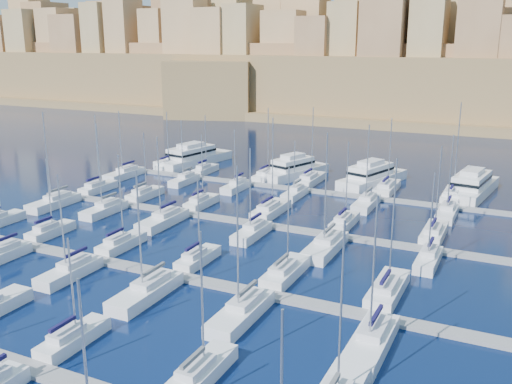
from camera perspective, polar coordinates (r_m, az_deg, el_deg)
The scene contains 46 objects.
ground at distance 78.51m, azimuth -2.96°, elevation -5.41°, with size 600.00×600.00×0.00m, color black.
pontoon_near at distance 54.06m, azimuth -21.14°, elevation -16.32°, with size 84.00×2.00×0.40m, color slate.
pontoon_mid_near at distance 68.91m, azimuth -7.77°, elevation -8.37°, with size 84.00×2.00×0.40m, color slate.
pontoon_mid_far at distance 86.85m, azimuth 0.19°, elevation -3.21°, with size 84.00×2.00×0.40m, color slate.
pontoon_far at distance 106.33m, azimuth 5.28°, elevation 0.16°, with size 84.00×2.00×0.40m, color slate.
sailboat_3 at distance 56.87m, azimuth -17.86°, elevation -13.77°, with size 2.34×7.80×10.68m.
sailboat_4 at distance 49.72m, azimuth -5.55°, elevation -17.51°, with size 2.53×8.44×13.21m.
sailboat_13 at distance 87.36m, azimuth -19.89°, elevation -3.68°, with size 2.33×7.77×11.53m.
sailboat_14 at distance 79.37m, azimuth -13.33°, elevation -5.03°, with size 2.46×8.22×13.14m.
sailboat_15 at distance 72.60m, azimuth -5.86°, elevation -6.63°, with size 2.36×7.86×11.07m.
sailboat_16 at distance 68.28m, azimuth 2.97°, elevation -7.97°, with size 2.83×9.44×13.59m.
sailboat_17 at distance 65.25m, azimuth 13.00°, elevation -9.48°, with size 2.98×9.93×15.70m.
sailboat_19 at distance 80.25m, azimuth -24.15°, elevation -5.75°, with size 2.49×8.31×13.72m.
sailboat_20 at distance 71.77m, azimuth -18.10°, elevation -7.57°, with size 2.69×8.97×13.01m.
sailboat_21 at distance 64.27m, azimuth -10.90°, elevation -9.75°, with size 3.11×10.35×14.78m.
sailboat_22 at distance 58.74m, azimuth -1.49°, elevation -11.94°, with size 3.05×10.17×16.36m.
sailboat_23 at distance 54.63m, azimuth 11.43°, elevation -14.50°, with size 3.10×10.32×15.11m.
sailboat_24 at distance 109.72m, azimuth -15.52°, elevation 0.42°, with size 2.51×8.38×14.51m.
sailboat_25 at distance 103.24m, azimuth -11.07°, elevation -0.22°, with size 2.52×8.40×11.94m.
sailboat_26 at distance 96.76m, azimuth -5.48°, elevation -1.03°, with size 2.45×8.16×12.53m.
sailboat_27 at distance 92.03m, azimuth 1.48°, elevation -1.79°, with size 3.03×10.11×15.90m.
sailboat_28 at distance 87.13m, azimuth 8.82°, elevation -2.97°, with size 2.51×8.37×13.20m.
sailboat_29 at distance 85.07m, azimuth 17.37°, elevation -3.94°, with size 2.84×9.45×13.51m.
sailboat_30 at distance 102.00m, azimuth -19.54°, elevation -0.98°, with size 3.03×10.09×16.37m.
sailboat_31 at distance 95.51m, azimuth -14.89°, elevation -1.68°, with size 2.71×9.03×15.05m.
sailboat_32 at distance 88.04m, azimuth -9.26°, elevation -2.78°, with size 3.09×10.30×13.98m.
sailboat_33 at distance 81.60m, azimuth -0.41°, elevation -4.04°, with size 2.59×8.65×13.32m.
sailboat_34 at distance 76.66m, azimuth 6.96°, elevation -5.40°, with size 3.21×10.71×16.42m.
sailboat_35 at distance 75.07m, azimuth 16.85°, elevation -6.47°, with size 2.45×8.18×12.31m.
sailboat_36 at distance 125.87m, azimuth -8.85°, elevation 2.63°, with size 2.29×7.62×12.65m.
sailboat_37 at distance 120.91m, azimuth -5.11°, elevation 2.24°, with size 2.32×7.74×12.50m.
sailboat_38 at distance 115.16m, azimuth 1.08°, elevation 1.66°, with size 2.74×9.14×14.59m.
sailboat_39 at distance 112.23m, azimuth 5.46°, elevation 1.25°, with size 3.05×10.16×15.09m.
sailboat_40 at distance 108.19m, azimuth 12.96°, elevation 0.40°, with size 3.06×10.19×14.00m.
sailboat_41 at distance 106.36m, azimuth 19.05°, elevation -0.30°, with size 3.02×10.06×17.29m.
sailboat_42 at distance 119.57m, azimuth -13.02°, elevation 1.78°, with size 2.98×9.94×13.95m.
sailboat_43 at distance 112.38m, azimuth -7.16°, elevation 1.19°, with size 2.41×8.03×12.80m.
sailboat_44 at distance 106.70m, azimuth -1.99°, elevation 0.55°, with size 2.46×8.20×11.76m.
sailboat_45 at distance 102.09m, azimuth 3.92°, elevation -0.15°, with size 2.37×7.91×10.66m.
sailboat_46 at distance 97.56m, azimuth 10.97°, elevation -1.10°, with size 2.78×9.28×14.38m.
sailboat_47 at distance 95.50m, azimuth 18.57°, elevation -1.98°, with size 2.68×8.93×13.61m.
motor_yacht_a at distance 129.44m, azimuth -6.30°, elevation 3.52°, with size 9.50×20.68×5.25m.
motor_yacht_b at distance 116.62m, azimuth 3.85°, elevation 2.29°, with size 9.78×16.76×5.25m.
motor_yacht_c at distance 112.56m, azimuth 11.49°, elevation 1.55°, with size 10.24×18.28×5.25m.
motor_yacht_d at distance 110.19m, azimuth 20.78°, elevation 0.57°, with size 8.11×19.03×5.25m.
fortified_city at distance 222.99m, azimuth 16.69°, elevation 11.19°, with size 460.00×108.95×59.52m.
Camera 1 is at (35.35, -64.51, 27.45)m, focal length 40.00 mm.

